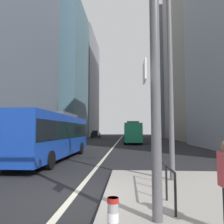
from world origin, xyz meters
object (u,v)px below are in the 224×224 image
object	(u,v)px
traffic_signal_gantry	(71,44)
bollard_left	(113,220)
car_receding_far	(132,135)
city_bus_blue_oncoming	(53,134)
street_lamp_post	(170,51)
city_bus_red_distant	(133,131)
car_oncoming_mid	(96,134)
city_bus_red_receding	(132,132)
car_receding_near	(137,135)

from	to	relation	value
traffic_signal_gantry	bollard_left	xyz separation A→B (m)	(1.06, -1.15, -3.49)
car_receding_far	bollard_left	world-z (taller)	car_receding_far
city_bus_blue_oncoming	street_lamp_post	world-z (taller)	street_lamp_post
city_bus_red_distant	car_receding_far	world-z (taller)	city_bus_red_distant
city_bus_blue_oncoming	car_oncoming_mid	bearing A→B (deg)	94.05
city_bus_blue_oncoming	car_receding_far	bearing A→B (deg)	78.78
city_bus_red_distant	car_oncoming_mid	world-z (taller)	city_bus_red_distant
city_bus_red_receding	street_lamp_post	world-z (taller)	street_lamp_post
traffic_signal_gantry	bollard_left	bearing A→B (deg)	-47.58
city_bus_red_distant	bollard_left	world-z (taller)	city_bus_red_distant
city_bus_red_receding	bollard_left	bearing A→B (deg)	-91.90
city_bus_red_distant	traffic_signal_gantry	world-z (taller)	traffic_signal_gantry
city_bus_red_receding	car_receding_far	bearing A→B (deg)	89.67
car_receding_far	car_receding_near	bearing A→B (deg)	46.38
city_bus_blue_oncoming	city_bus_red_distant	bearing A→B (deg)	81.03
car_oncoming_mid	city_bus_red_receding	bearing A→B (deg)	-67.14
city_bus_blue_oncoming	car_oncoming_mid	xyz separation A→B (m)	(-2.98, 42.06, -0.85)
city_bus_red_distant	car_receding_near	xyz separation A→B (m)	(0.73, -10.19, -0.85)
car_oncoming_mid	traffic_signal_gantry	bearing A→B (deg)	-82.45
traffic_signal_gantry	car_receding_far	bearing A→B (deg)	86.99
city_bus_blue_oncoming	city_bus_red_receding	bearing A→B (deg)	73.45
bollard_left	car_receding_far	bearing A→B (deg)	88.49
city_bus_red_distant	street_lamp_post	bearing A→B (deg)	-89.65
traffic_signal_gantry	bollard_left	size ratio (longest dim) A/B	7.29
car_receding_near	bollard_left	distance (m)	44.07
city_bus_red_distant	traffic_signal_gantry	distance (m)	53.16
car_receding_near	bollard_left	size ratio (longest dim) A/B	5.46
city_bus_blue_oncoming	traffic_signal_gantry	distance (m)	11.41
car_oncoming_mid	bollard_left	xyz separation A→B (m)	(8.01, -53.67, -0.38)
city_bus_red_distant	car_receding_near	distance (m)	10.25
car_receding_near	car_receding_far	size ratio (longest dim) A/B	1.04
city_bus_red_receding	city_bus_red_distant	world-z (taller)	same
city_bus_blue_oncoming	city_bus_red_receding	distance (m)	21.41
city_bus_red_receding	city_bus_red_distant	distance (m)	22.07
city_bus_red_distant	street_lamp_post	size ratio (longest dim) A/B	1.46
street_lamp_post	city_bus_red_receding	bearing A→B (deg)	91.96
city_bus_blue_oncoming	bollard_left	bearing A→B (deg)	-66.56
car_receding_far	street_lamp_post	world-z (taller)	street_lamp_post
car_receding_far	bollard_left	distance (m)	42.66
traffic_signal_gantry	bollard_left	distance (m)	3.82
city_bus_red_receding	car_receding_far	size ratio (longest dim) A/B	2.57
city_bus_red_receding	car_oncoming_mid	xyz separation A→B (m)	(-9.08, 21.54, -0.85)
bollard_left	car_oncoming_mid	bearing A→B (deg)	98.49
city_bus_red_distant	street_lamp_post	world-z (taller)	street_lamp_post
bollard_left	city_bus_blue_oncoming	bearing A→B (deg)	113.44
city_bus_red_receding	street_lamp_post	xyz separation A→B (m)	(0.92, -27.01, 3.45)
car_receding_far	car_oncoming_mid	bearing A→B (deg)	129.65
city_bus_red_receding	car_receding_far	distance (m)	10.54
city_bus_red_distant	car_receding_far	bearing A→B (deg)	-92.78
car_oncoming_mid	street_lamp_post	bearing A→B (deg)	-78.36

